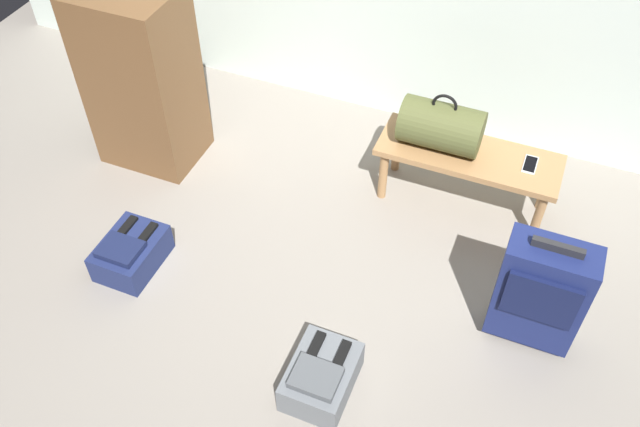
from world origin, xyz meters
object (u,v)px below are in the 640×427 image
(backpack_navy, at_px, (131,253))
(side_cabinet, at_px, (142,78))
(bench, at_px, (468,161))
(suitcase_upright_navy, at_px, (541,292))
(cell_phone, at_px, (530,164))
(backpack_grey, at_px, (321,376))
(duffel_bag_olive, at_px, (441,126))

(backpack_navy, height_order, side_cabinet, side_cabinet)
(side_cabinet, bearing_deg, bench, 8.64)
(suitcase_upright_navy, xyz_separation_m, side_cabinet, (-2.40, 0.50, 0.20))
(bench, xyz_separation_m, suitcase_upright_navy, (0.52, -0.78, 0.03))
(cell_phone, bearing_deg, bench, -175.69)
(backpack_grey, xyz_separation_m, side_cabinet, (-1.58, 1.14, 0.46))
(cell_phone, distance_m, side_cabinet, 2.22)
(duffel_bag_olive, bearing_deg, suitcase_upright_navy, -48.17)
(cell_phone, bearing_deg, suitcase_upright_navy, -76.11)
(cell_phone, relative_size, backpack_grey, 0.38)
(bench, bearing_deg, backpack_grey, -101.73)
(duffel_bag_olive, distance_m, backpack_grey, 1.49)
(backpack_navy, height_order, backpack_grey, same)
(bench, relative_size, backpack_grey, 2.63)
(cell_phone, bearing_deg, side_cabinet, -171.99)
(backpack_navy, bearing_deg, bench, 36.83)
(bench, xyz_separation_m, backpack_navy, (-1.51, -1.13, -0.23))
(bench, height_order, side_cabinet, side_cabinet)
(bench, distance_m, side_cabinet, 1.91)
(suitcase_upright_navy, height_order, backpack_grey, suitcase_upright_navy)
(cell_phone, relative_size, side_cabinet, 0.13)
(duffel_bag_olive, bearing_deg, cell_phone, 2.78)
(duffel_bag_olive, bearing_deg, side_cabinet, -170.47)
(suitcase_upright_navy, xyz_separation_m, backpack_grey, (-0.82, -0.64, -0.25))
(duffel_bag_olive, xyz_separation_m, side_cabinet, (-1.70, -0.28, 0.04))
(suitcase_upright_navy, height_order, backpack_navy, suitcase_upright_navy)
(cell_phone, relative_size, backpack_navy, 0.38)
(cell_phone, bearing_deg, duffel_bag_olive, -177.22)
(backpack_navy, distance_m, side_cabinet, 1.03)
(backpack_grey, height_order, side_cabinet, side_cabinet)
(backpack_navy, bearing_deg, suitcase_upright_navy, 9.65)
(suitcase_upright_navy, xyz_separation_m, backpack_navy, (-2.03, -0.34, -0.25))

